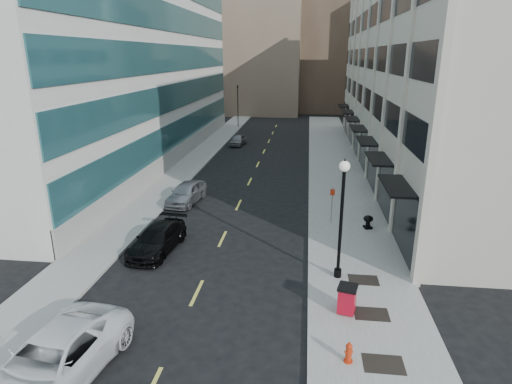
% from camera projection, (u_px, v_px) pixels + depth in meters
% --- Properties ---
extents(ground, '(160.00, 160.00, 0.00)m').
position_uv_depth(ground, '(185.00, 318.00, 17.47)').
color(ground, black).
rests_on(ground, ground).
extents(sidewalk_right, '(5.00, 80.00, 0.15)m').
position_uv_depth(sidewalk_right, '(339.00, 184.00, 35.50)').
color(sidewalk_right, gray).
rests_on(sidewalk_right, ground).
extents(sidewalk_left, '(3.00, 80.00, 0.15)m').
position_uv_depth(sidewalk_left, '(176.00, 178.00, 37.09)').
color(sidewalk_left, gray).
rests_on(sidewalk_left, ground).
extents(building_right, '(15.30, 46.50, 18.25)m').
position_uv_depth(building_right, '(447.00, 70.00, 38.32)').
color(building_right, '#B8B19B').
rests_on(building_right, ground).
extents(building_left, '(16.14, 46.00, 20.00)m').
position_uv_depth(building_left, '(97.00, 58.00, 41.75)').
color(building_left, white).
rests_on(building_left, ground).
extents(skyline_tan_near, '(14.00, 18.00, 28.00)m').
position_uv_depth(skyline_tan_near, '(263.00, 33.00, 77.92)').
color(skyline_tan_near, '#7C6751').
rests_on(skyline_tan_near, ground).
extents(skyline_brown, '(12.00, 16.00, 34.00)m').
position_uv_depth(skyline_brown, '(329.00, 17.00, 79.42)').
color(skyline_brown, brown).
rests_on(skyline_brown, ground).
extents(skyline_tan_far, '(12.00, 14.00, 22.00)m').
position_uv_depth(skyline_tan_far, '(220.00, 51.00, 89.43)').
color(skyline_tan_far, '#7C6751').
rests_on(skyline_tan_far, ground).
extents(skyline_stone, '(10.00, 14.00, 20.00)m').
position_uv_depth(skyline_stone, '(386.00, 57.00, 74.76)').
color(skyline_stone, '#B8B19B').
rests_on(skyline_stone, ground).
extents(grate_near, '(1.40, 1.00, 0.01)m').
position_uv_depth(grate_near, '(383.00, 364.00, 14.67)').
color(grate_near, black).
rests_on(grate_near, sidewalk_right).
extents(grate_mid, '(1.40, 1.00, 0.01)m').
position_uv_depth(grate_mid, '(372.00, 314.00, 17.51)').
color(grate_mid, black).
rests_on(grate_mid, sidewalk_right).
extents(grate_far, '(1.40, 1.00, 0.01)m').
position_uv_depth(grate_far, '(363.00, 280.00, 20.16)').
color(grate_far, black).
rests_on(grate_far, sidewalk_right).
extents(road_centerline, '(0.15, 68.20, 0.01)m').
position_uv_depth(road_centerline, '(245.00, 192.00, 33.54)').
color(road_centerline, '#D8CC4C').
rests_on(road_centerline, ground).
extents(traffic_signal, '(0.66, 0.66, 6.98)m').
position_uv_depth(traffic_signal, '(238.00, 88.00, 61.72)').
color(traffic_signal, black).
rests_on(traffic_signal, ground).
extents(car_white_van, '(3.59, 6.38, 1.68)m').
position_uv_depth(car_white_van, '(53.00, 361.00, 13.80)').
color(car_white_van, white).
rests_on(car_white_van, ground).
extents(car_black_pickup, '(2.46, 4.98, 1.39)m').
position_uv_depth(car_black_pickup, '(157.00, 239.00, 23.30)').
color(car_black_pickup, black).
rests_on(car_black_pickup, ground).
extents(car_silver_sedan, '(2.40, 4.69, 1.53)m').
position_uv_depth(car_silver_sedan, '(186.00, 193.00, 30.91)').
color(car_silver_sedan, gray).
rests_on(car_silver_sedan, ground).
extents(car_grey_sedan, '(1.81, 3.85, 1.27)m').
position_uv_depth(car_grey_sedan, '(238.00, 140.00, 50.75)').
color(car_grey_sedan, gray).
rests_on(car_grey_sedan, ground).
extents(fire_hydrant, '(0.32, 0.32, 0.78)m').
position_uv_depth(fire_hydrant, '(349.00, 352.00, 14.68)').
color(fire_hydrant, red).
rests_on(fire_hydrant, sidewalk_right).
extents(trash_bin, '(0.92, 0.93, 1.23)m').
position_uv_depth(trash_bin, '(347.00, 298.00, 17.43)').
color(trash_bin, '#AC0B1D').
rests_on(trash_bin, sidewalk_right).
extents(lamppost, '(0.48, 0.48, 5.83)m').
position_uv_depth(lamppost, '(342.00, 209.00, 19.44)').
color(lamppost, black).
rests_on(lamppost, sidewalk_right).
extents(sign_post, '(0.28, 0.07, 2.40)m').
position_uv_depth(sign_post, '(332.00, 200.00, 26.50)').
color(sign_post, slate).
rests_on(sign_post, sidewalk_right).
extents(urn_planter, '(0.59, 0.59, 0.82)m').
position_uv_depth(urn_planter, '(368.00, 221.00, 26.04)').
color(urn_planter, black).
rests_on(urn_planter, sidewalk_right).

